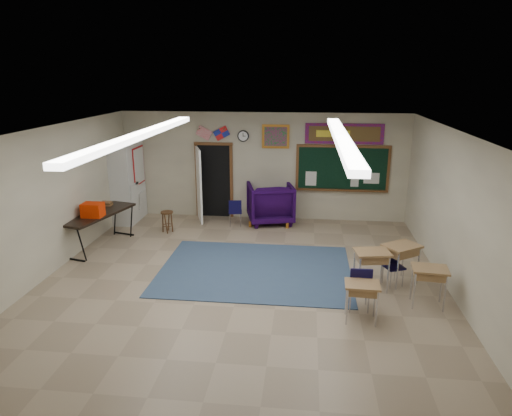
# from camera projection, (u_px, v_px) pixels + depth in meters

# --- Properties ---
(floor) EXTENTS (9.00, 9.00, 0.00)m
(floor) POSITION_uv_depth(u_px,v_px,m) (240.00, 286.00, 8.94)
(floor) COLOR gray
(floor) RESTS_ON ground
(back_wall) EXTENTS (8.00, 0.04, 3.00)m
(back_wall) POSITION_uv_depth(u_px,v_px,m) (263.00, 166.00, 12.80)
(back_wall) COLOR beige
(back_wall) RESTS_ON floor
(front_wall) EXTENTS (8.00, 0.04, 3.00)m
(front_wall) POSITION_uv_depth(u_px,v_px,m) (169.00, 356.00, 4.23)
(front_wall) COLOR beige
(front_wall) RESTS_ON floor
(left_wall) EXTENTS (0.04, 9.00, 3.00)m
(left_wall) POSITION_uv_depth(u_px,v_px,m) (38.00, 207.00, 8.94)
(left_wall) COLOR beige
(left_wall) RESTS_ON floor
(right_wall) EXTENTS (0.04, 9.00, 3.00)m
(right_wall) POSITION_uv_depth(u_px,v_px,m) (462.00, 221.00, 8.09)
(right_wall) COLOR beige
(right_wall) RESTS_ON floor
(ceiling) EXTENTS (8.00, 9.00, 0.04)m
(ceiling) POSITION_uv_depth(u_px,v_px,m) (239.00, 133.00, 8.09)
(ceiling) COLOR silver
(ceiling) RESTS_ON back_wall
(area_rug) EXTENTS (4.00, 3.00, 0.02)m
(area_rug) POSITION_uv_depth(u_px,v_px,m) (255.00, 270.00, 9.68)
(area_rug) COLOR #30455C
(area_rug) RESTS_ON floor
(fluorescent_strips) EXTENTS (3.86, 6.00, 0.10)m
(fluorescent_strips) POSITION_uv_depth(u_px,v_px,m) (239.00, 136.00, 8.11)
(fluorescent_strips) COLOR white
(fluorescent_strips) RESTS_ON ceiling
(doorway) EXTENTS (1.10, 0.89, 2.16)m
(doorway) POSITION_uv_depth(u_px,v_px,m) (210.00, 182.00, 12.95)
(doorway) COLOR black
(doorway) RESTS_ON back_wall
(chalkboard) EXTENTS (2.55, 0.14, 1.30)m
(chalkboard) POSITION_uv_depth(u_px,v_px,m) (342.00, 170.00, 12.54)
(chalkboard) COLOR brown
(chalkboard) RESTS_ON back_wall
(bulletin_board) EXTENTS (2.10, 0.05, 0.55)m
(bulletin_board) POSITION_uv_depth(u_px,v_px,m) (344.00, 134.00, 12.27)
(bulletin_board) COLOR red
(bulletin_board) RESTS_ON back_wall
(framed_art_print) EXTENTS (0.75, 0.05, 0.65)m
(framed_art_print) POSITION_uv_depth(u_px,v_px,m) (276.00, 136.00, 12.49)
(framed_art_print) COLOR #AF6C21
(framed_art_print) RESTS_ON back_wall
(wall_clock) EXTENTS (0.32, 0.05, 0.32)m
(wall_clock) POSITION_uv_depth(u_px,v_px,m) (243.00, 136.00, 12.59)
(wall_clock) COLOR black
(wall_clock) RESTS_ON back_wall
(wall_flags) EXTENTS (1.16, 0.06, 0.70)m
(wall_flags) POSITION_uv_depth(u_px,v_px,m) (213.00, 131.00, 12.62)
(wall_flags) COLOR red
(wall_flags) RESTS_ON back_wall
(storage_cabinet) EXTENTS (0.59, 1.25, 2.20)m
(storage_cabinet) POSITION_uv_depth(u_px,v_px,m) (128.00, 182.00, 12.70)
(storage_cabinet) COLOR beige
(storage_cabinet) RESTS_ON floor
(wingback_armchair) EXTENTS (1.45, 1.47, 1.11)m
(wingback_armchair) POSITION_uv_depth(u_px,v_px,m) (270.00, 203.00, 12.65)
(wingback_armchair) COLOR black
(wingback_armchair) RESTS_ON floor
(student_chair_reading) EXTENTS (0.43, 0.43, 0.76)m
(student_chair_reading) POSITION_uv_depth(u_px,v_px,m) (235.00, 212.00, 12.42)
(student_chair_reading) COLOR black
(student_chair_reading) RESTS_ON floor
(student_chair_desk_a) EXTENTS (0.42, 0.42, 0.84)m
(student_chair_desk_a) POSITION_uv_depth(u_px,v_px,m) (359.00, 287.00, 7.99)
(student_chair_desk_a) COLOR black
(student_chair_desk_a) RESTS_ON floor
(student_chair_desk_b) EXTENTS (0.48, 0.48, 0.73)m
(student_chair_desk_b) POSITION_uv_depth(u_px,v_px,m) (394.00, 268.00, 8.92)
(student_chair_desk_b) COLOR black
(student_chair_desk_b) RESTS_ON floor
(student_desk_front_left) EXTENTS (0.72, 0.59, 0.78)m
(student_desk_front_left) POSITION_uv_depth(u_px,v_px,m) (371.00, 268.00, 8.72)
(student_desk_front_left) COLOR #9D7149
(student_desk_front_left) RESTS_ON floor
(student_desk_front_right) EXTENTS (0.83, 0.79, 0.80)m
(student_desk_front_right) POSITION_uv_depth(u_px,v_px,m) (401.00, 262.00, 8.99)
(student_desk_front_right) COLOR #9D7149
(student_desk_front_right) RESTS_ON floor
(student_desk_back_left) EXTENTS (0.59, 0.45, 0.69)m
(student_desk_back_left) POSITION_uv_depth(u_px,v_px,m) (361.00, 300.00, 7.61)
(student_desk_back_left) COLOR #9D7149
(student_desk_back_left) RESTS_ON floor
(student_desk_back_right) EXTENTS (0.65, 0.52, 0.74)m
(student_desk_back_right) POSITION_uv_depth(u_px,v_px,m) (428.00, 285.00, 8.10)
(student_desk_back_right) COLOR #9D7149
(student_desk_back_right) RESTS_ON floor
(folding_table) EXTENTS (1.16, 2.15, 1.17)m
(folding_table) POSITION_uv_depth(u_px,v_px,m) (99.00, 228.00, 10.86)
(folding_table) COLOR black
(folding_table) RESTS_ON floor
(wooden_stool) EXTENTS (0.32, 0.32, 0.56)m
(wooden_stool) POSITION_uv_depth(u_px,v_px,m) (167.00, 221.00, 11.93)
(wooden_stool) COLOR #4E3317
(wooden_stool) RESTS_ON floor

